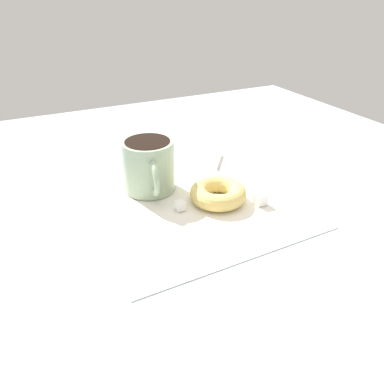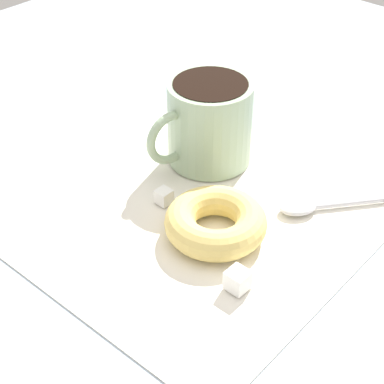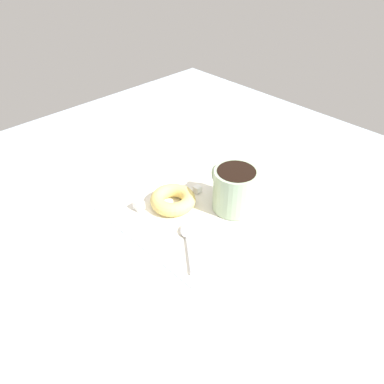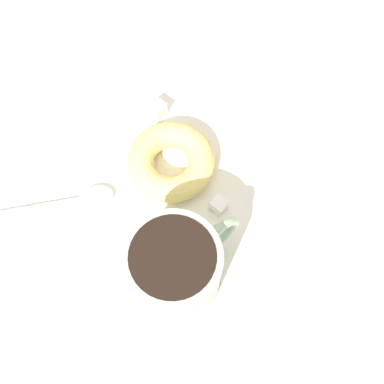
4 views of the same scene
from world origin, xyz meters
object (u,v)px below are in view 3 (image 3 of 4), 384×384
at_px(donut, 173,200).
at_px(sugar_cube_extra, 197,189).
at_px(sugar_cube, 139,205).
at_px(coffee_cup, 234,188).
at_px(spoon, 187,237).

distance_m(donut, sugar_cube_extra, 0.07).
bearing_deg(sugar_cube, coffee_cup, 138.36).
bearing_deg(donut, sugar_cube_extra, 177.92).
relative_size(coffee_cup, spoon, 1.15).
bearing_deg(sugar_cube_extra, coffee_cup, 102.08).
bearing_deg(coffee_cup, spoon, 1.01).
distance_m(spoon, sugar_cube, 0.13).
relative_size(donut, sugar_cube, 5.26).
relative_size(donut, spoon, 0.89).
bearing_deg(sugar_cube_extra, sugar_cube, -18.49).
xyz_separation_m(coffee_cup, donut, (0.09, -0.09, -0.03)).
xyz_separation_m(donut, sugar_cube_extra, (-0.07, 0.00, -0.01)).
xyz_separation_m(coffee_cup, sugar_cube, (0.14, -0.13, -0.04)).
xyz_separation_m(spoon, sugar_cube, (0.01, -0.13, 0.00)).
distance_m(donut, sugar_cube, 0.07).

